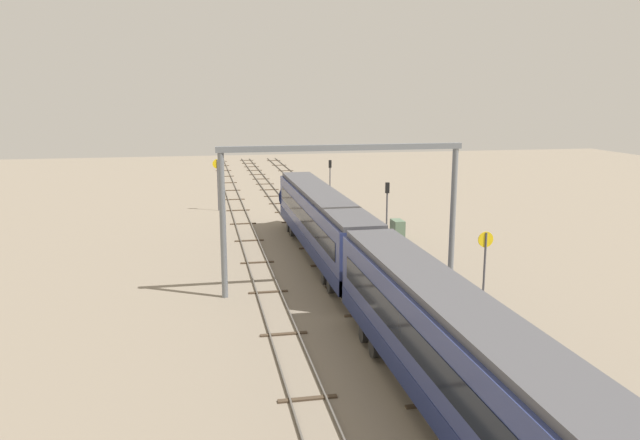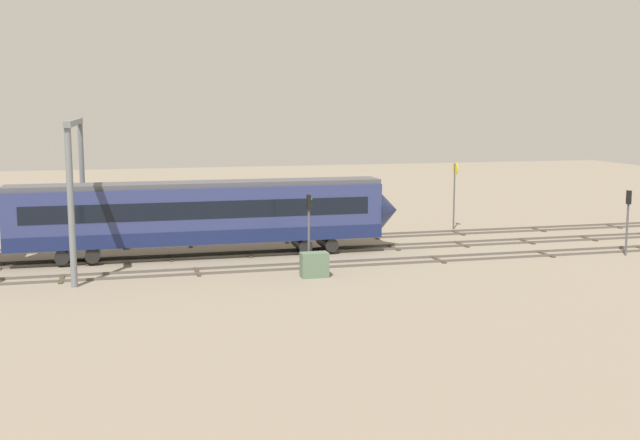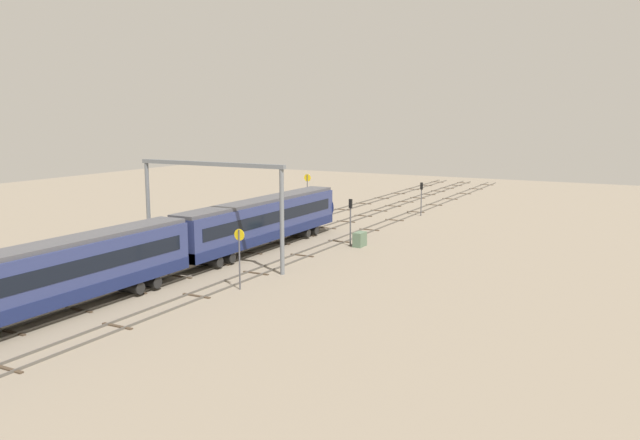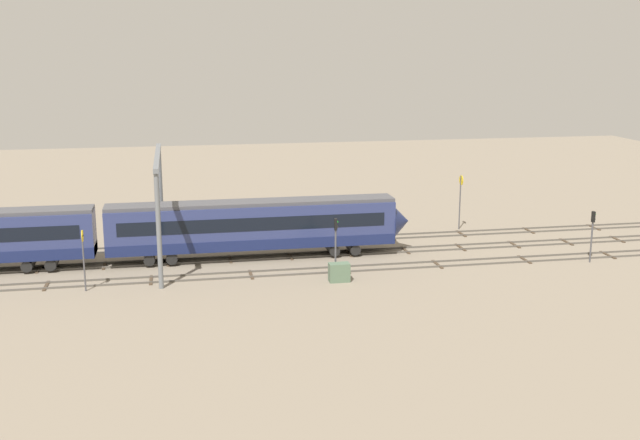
# 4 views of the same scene
# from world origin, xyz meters

# --- Properties ---
(ground_plane) EXTENTS (154.28, 154.28, 0.00)m
(ground_plane) POSITION_xyz_m (0.00, 0.00, 0.00)
(ground_plane) COLOR gray
(track_near_foreground) EXTENTS (138.28, 2.40, 0.16)m
(track_near_foreground) POSITION_xyz_m (0.00, -4.81, 0.07)
(track_near_foreground) COLOR #59544C
(track_near_foreground) RESTS_ON ground
(track_with_train) EXTENTS (138.28, 2.40, 0.16)m
(track_with_train) POSITION_xyz_m (-0.00, 0.00, 0.07)
(track_with_train) COLOR #59544C
(track_with_train) RESTS_ON ground
(track_middle) EXTENTS (138.28, 2.40, 0.16)m
(track_middle) POSITION_xyz_m (-0.00, 4.81, 0.07)
(track_middle) COLOR #59544C
(track_middle) RESTS_ON ground
(train) EXTENTS (75.20, 3.24, 4.80)m
(train) POSITION_xyz_m (-27.34, 0.00, 2.66)
(train) COLOR navy
(train) RESTS_ON ground
(overhead_gantry) EXTENTS (0.40, 14.93, 9.00)m
(overhead_gantry) POSITION_xyz_m (-10.72, 0.28, 6.50)
(overhead_gantry) COLOR slate
(overhead_gantry) RESTS_ON ground
(speed_sign_near_foreground) EXTENTS (0.14, 0.88, 4.61)m
(speed_sign_near_foreground) POSITION_xyz_m (-16.16, -6.50, 2.99)
(speed_sign_near_foreground) COLOR #4C4C51
(speed_sign_near_foreground) RESTS_ON ground
(speed_sign_mid_trackside) EXTENTS (0.14, 0.97, 5.36)m
(speed_sign_mid_trackside) POSITION_xyz_m (17.82, 6.79, 3.51)
(speed_sign_mid_trackside) COLOR #4C4C51
(speed_sign_mid_trackside) RESTS_ON ground
(signal_light_trackside_approach) EXTENTS (0.31, 0.32, 4.33)m
(signal_light_trackside_approach) POSITION_xyz_m (24.24, -6.46, 2.85)
(signal_light_trackside_approach) COLOR #4C4C51
(signal_light_trackside_approach) RESTS_ON ground
(signal_light_trackside_departure) EXTENTS (0.31, 0.32, 4.70)m
(signal_light_trackside_departure) POSITION_xyz_m (2.55, -6.72, 3.07)
(signal_light_trackside_departure) COLOR #4C4C51
(signal_light_trackside_departure) RESTS_ON ground
(relay_cabinet) EXTENTS (1.60, 0.89, 1.44)m
(relay_cabinet) POSITION_xyz_m (2.62, -7.72, 0.72)
(relay_cabinet) COLOR #597259
(relay_cabinet) RESTS_ON ground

